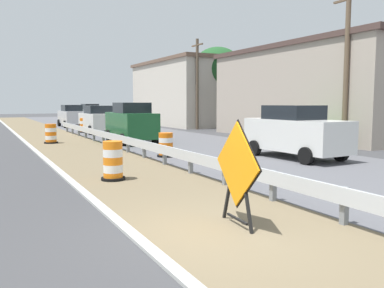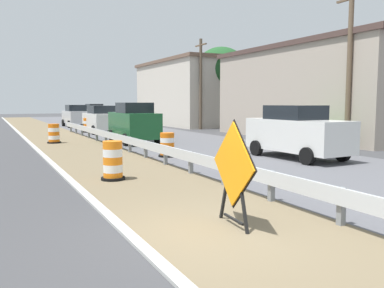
{
  "view_description": "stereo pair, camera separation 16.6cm",
  "coord_description": "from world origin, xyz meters",
  "px_view_note": "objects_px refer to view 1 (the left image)",
  "views": [
    {
      "loc": [
        -3.48,
        -5.7,
        2.23
      ],
      "look_at": [
        2.22,
        5.16,
        0.97
      ],
      "focal_mm": 37.84,
      "sensor_mm": 36.0,
      "label": 1
    },
    {
      "loc": [
        -3.34,
        -5.78,
        2.23
      ],
      "look_at": [
        2.22,
        5.16,
        0.97
      ],
      "focal_mm": 37.84,
      "sensor_mm": 36.0,
      "label": 2
    }
  ],
  "objects_px": {
    "car_lead_near_lane": "(131,123)",
    "utility_pole_near": "(346,66)",
    "traffic_barrel_nearest": "(113,162)",
    "traffic_barrel_mid": "(51,135)",
    "car_lead_far_lane": "(98,119)",
    "traffic_barrel_far": "(84,126)",
    "car_trailing_near_lane": "(296,132)",
    "car_mid_far_lane": "(90,113)",
    "car_trailing_far_lane": "(72,116)",
    "warning_sign_diamond": "(237,168)",
    "traffic_barrel_close": "(166,146)",
    "utility_pole_mid": "(197,83)"
  },
  "relations": [
    {
      "from": "warning_sign_diamond",
      "to": "utility_pole_mid",
      "type": "bearing_deg",
      "value": -111.62
    },
    {
      "from": "traffic_barrel_nearest",
      "to": "car_lead_far_lane",
      "type": "xyz_separation_m",
      "value": [
        4.35,
        18.08,
        0.49
      ]
    },
    {
      "from": "car_lead_far_lane",
      "to": "traffic_barrel_mid",
      "type": "bearing_deg",
      "value": 144.85
    },
    {
      "from": "car_lead_far_lane",
      "to": "utility_pole_near",
      "type": "distance_m",
      "value": 17.56
    },
    {
      "from": "warning_sign_diamond",
      "to": "traffic_barrel_far",
      "type": "bearing_deg",
      "value": -91.29
    },
    {
      "from": "warning_sign_diamond",
      "to": "car_lead_near_lane",
      "type": "distance_m",
      "value": 15.82
    },
    {
      "from": "car_lead_near_lane",
      "to": "car_lead_far_lane",
      "type": "bearing_deg",
      "value": 0.23
    },
    {
      "from": "traffic_barrel_nearest",
      "to": "car_trailing_far_lane",
      "type": "bearing_deg",
      "value": 81.22
    },
    {
      "from": "car_trailing_far_lane",
      "to": "utility_pole_mid",
      "type": "bearing_deg",
      "value": -136.06
    },
    {
      "from": "traffic_barrel_nearest",
      "to": "car_trailing_far_lane",
      "type": "height_order",
      "value": "car_trailing_far_lane"
    },
    {
      "from": "car_mid_far_lane",
      "to": "car_trailing_far_lane",
      "type": "height_order",
      "value": "car_mid_far_lane"
    },
    {
      "from": "warning_sign_diamond",
      "to": "traffic_barrel_far",
      "type": "relative_size",
      "value": 1.82
    },
    {
      "from": "traffic_barrel_close",
      "to": "car_mid_far_lane",
      "type": "height_order",
      "value": "car_mid_far_lane"
    },
    {
      "from": "car_mid_far_lane",
      "to": "traffic_barrel_nearest",
      "type": "bearing_deg",
      "value": -13.67
    },
    {
      "from": "warning_sign_diamond",
      "to": "utility_pole_mid",
      "type": "xyz_separation_m",
      "value": [
        11.9,
        23.48,
        2.79
      ]
    },
    {
      "from": "car_trailing_near_lane",
      "to": "traffic_barrel_mid",
      "type": "bearing_deg",
      "value": -145.84
    },
    {
      "from": "traffic_barrel_close",
      "to": "traffic_barrel_mid",
      "type": "relative_size",
      "value": 0.93
    },
    {
      "from": "traffic_barrel_close",
      "to": "car_trailing_near_lane",
      "type": "relative_size",
      "value": 0.22
    },
    {
      "from": "warning_sign_diamond",
      "to": "car_trailing_near_lane",
      "type": "distance_m",
      "value": 9.55
    },
    {
      "from": "warning_sign_diamond",
      "to": "car_mid_far_lane",
      "type": "relative_size",
      "value": 0.42
    },
    {
      "from": "traffic_barrel_mid",
      "to": "utility_pole_near",
      "type": "xyz_separation_m",
      "value": [
        12.38,
        -9.02,
        3.48
      ]
    },
    {
      "from": "car_trailing_far_lane",
      "to": "utility_pole_near",
      "type": "bearing_deg",
      "value": -161.76
    },
    {
      "from": "car_mid_far_lane",
      "to": "utility_pole_near",
      "type": "xyz_separation_m",
      "value": [
        4.62,
        -32.04,
        2.93
      ]
    },
    {
      "from": "car_lead_far_lane",
      "to": "utility_pole_near",
      "type": "bearing_deg",
      "value": -152.91
    },
    {
      "from": "car_mid_far_lane",
      "to": "utility_pole_near",
      "type": "distance_m",
      "value": 32.5
    },
    {
      "from": "traffic_barrel_nearest",
      "to": "traffic_barrel_mid",
      "type": "height_order",
      "value": "traffic_barrel_nearest"
    },
    {
      "from": "traffic_barrel_close",
      "to": "utility_pole_mid",
      "type": "relative_size",
      "value": 0.13
    },
    {
      "from": "traffic_barrel_mid",
      "to": "car_trailing_near_lane",
      "type": "height_order",
      "value": "car_trailing_near_lane"
    },
    {
      "from": "traffic_barrel_close",
      "to": "car_trailing_far_lane",
      "type": "height_order",
      "value": "car_trailing_far_lane"
    },
    {
      "from": "traffic_barrel_nearest",
      "to": "traffic_barrel_mid",
      "type": "bearing_deg",
      "value": 89.68
    },
    {
      "from": "car_lead_near_lane",
      "to": "utility_pole_near",
      "type": "relative_size",
      "value": 0.61
    },
    {
      "from": "traffic_barrel_far",
      "to": "car_lead_near_lane",
      "type": "distance_m",
      "value": 8.99
    },
    {
      "from": "car_trailing_far_lane",
      "to": "traffic_barrel_nearest",
      "type": "bearing_deg",
      "value": 170.29
    },
    {
      "from": "traffic_barrel_mid",
      "to": "car_trailing_far_lane",
      "type": "distance_m",
      "value": 15.47
    },
    {
      "from": "traffic_barrel_far",
      "to": "car_lead_near_lane",
      "type": "relative_size",
      "value": 0.23
    },
    {
      "from": "car_lead_far_lane",
      "to": "traffic_barrel_nearest",
      "type": "bearing_deg",
      "value": 165.65
    },
    {
      "from": "car_trailing_near_lane",
      "to": "traffic_barrel_close",
      "type": "bearing_deg",
      "value": -123.91
    },
    {
      "from": "traffic_barrel_nearest",
      "to": "warning_sign_diamond",
      "type": "bearing_deg",
      "value": -82.28
    },
    {
      "from": "traffic_barrel_mid",
      "to": "car_lead_near_lane",
      "type": "bearing_deg",
      "value": -21.98
    },
    {
      "from": "utility_pole_near",
      "to": "car_trailing_near_lane",
      "type": "bearing_deg",
      "value": -159.9
    },
    {
      "from": "traffic_barrel_mid",
      "to": "utility_pole_near",
      "type": "height_order",
      "value": "utility_pole_near"
    },
    {
      "from": "car_mid_far_lane",
      "to": "warning_sign_diamond",
      "type": "bearing_deg",
      "value": -11.07
    },
    {
      "from": "traffic_barrel_far",
      "to": "car_trailing_near_lane",
      "type": "relative_size",
      "value": 0.24
    },
    {
      "from": "traffic_barrel_nearest",
      "to": "car_trailing_far_lane",
      "type": "relative_size",
      "value": 0.27
    },
    {
      "from": "warning_sign_diamond",
      "to": "traffic_barrel_nearest",
      "type": "height_order",
      "value": "warning_sign_diamond"
    },
    {
      "from": "traffic_barrel_mid",
      "to": "utility_pole_near",
      "type": "relative_size",
      "value": 0.14
    },
    {
      "from": "car_trailing_near_lane",
      "to": "car_mid_far_lane",
      "type": "relative_size",
      "value": 0.98
    },
    {
      "from": "car_trailing_far_lane",
      "to": "traffic_barrel_far",
      "type": "bearing_deg",
      "value": 174.48
    },
    {
      "from": "car_trailing_near_lane",
      "to": "utility_pole_mid",
      "type": "distance_m",
      "value": 17.98
    },
    {
      "from": "car_lead_near_lane",
      "to": "traffic_barrel_nearest",
      "type": "bearing_deg",
      "value": 160.21
    }
  ]
}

